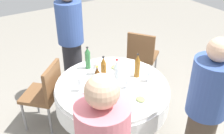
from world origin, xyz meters
TOP-DOWN VIEW (x-y plane):
  - ground_plane at (0.00, 0.00)m, footprint 10.00×10.00m
  - dining_table at (0.00, 0.00)m, footprint 1.25×1.25m
  - bottle_clear_south at (0.00, 0.06)m, footprint 0.06×0.06m
  - bottle_amber_mid at (-0.15, -0.02)m, footprint 0.06×0.06m
  - bottle_amber_right at (0.01, 0.32)m, footprint 0.06×0.06m
  - bottle_green_far at (-0.44, -0.06)m, footprint 0.06×0.06m
  - bottle_brown_left at (-0.05, -0.15)m, footprint 0.06×0.06m
  - wine_glass_far at (-0.07, -0.34)m, footprint 0.07×0.07m
  - wine_glass_left at (0.14, 0.09)m, footprint 0.06×0.06m
  - wine_glass_rear at (0.16, 0.37)m, footprint 0.06×0.06m
  - wine_glass_outer at (-0.27, -0.06)m, footprint 0.07×0.07m
  - wine_glass_near at (0.04, -0.27)m, footprint 0.07×0.07m
  - plate_near at (0.40, 0.08)m, footprint 0.22×0.22m
  - plate_inner at (-0.25, 0.20)m, footprint 0.24×0.24m
  - plate_front at (0.16, -0.10)m, footprint 0.23×0.23m
  - knife_mid at (0.39, -0.19)m, footprint 0.02×0.18m
  - person_mid at (0.92, 0.37)m, footprint 0.34×0.34m
  - person_right at (-0.99, -0.02)m, footprint 0.34×0.34m
  - chair_rear at (-0.56, -0.57)m, footprint 0.57×0.57m
  - chair_outer at (-0.71, 0.97)m, footprint 0.56×0.56m

SIDE VIEW (x-z plane):
  - ground_plane at x=0.00m, z-range 0.00..0.00m
  - chair_rear at x=-0.56m, z-range 0.08..0.95m
  - chair_outer at x=-0.71m, z-range 0.08..0.95m
  - dining_table at x=0.00m, z-range 0.22..0.96m
  - knife_mid at x=0.39m, z-range 0.74..0.74m
  - plate_front at x=0.16m, z-range 0.74..0.76m
  - plate_near at x=0.40m, z-range 0.73..0.77m
  - plate_inner at x=-0.25m, z-range 0.73..0.77m
  - person_mid at x=0.92m, z-range 0.03..1.59m
  - wine_glass_left at x=0.14m, z-range 0.76..0.91m
  - person_right at x=-0.99m, z-range 0.04..1.64m
  - wine_glass_rear at x=0.16m, z-range 0.77..0.91m
  - wine_glass_near at x=0.04m, z-range 0.77..0.92m
  - wine_glass_outer at x=-0.27m, z-range 0.77..0.93m
  - wine_glass_far at x=-0.07m, z-range 0.78..0.94m
  - bottle_brown_left at x=-0.05m, z-range 0.73..0.98m
  - bottle_amber_mid at x=-0.15m, z-range 0.73..1.01m
  - bottle_green_far at x=-0.44m, z-range 0.73..1.01m
  - bottle_amber_right at x=0.01m, z-range 0.73..1.02m
  - bottle_clear_south at x=0.00m, z-range 0.73..1.02m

